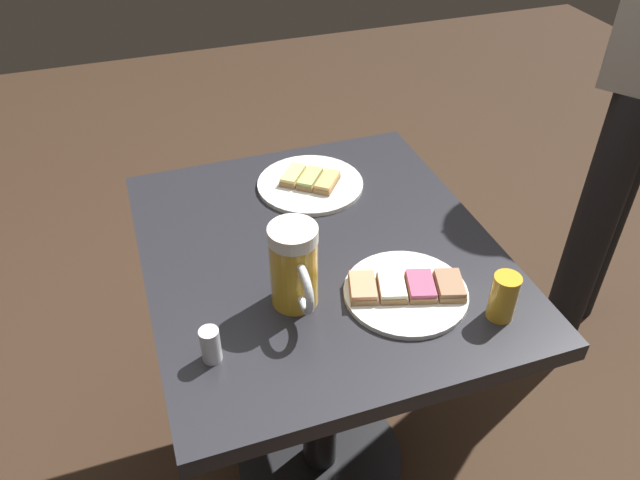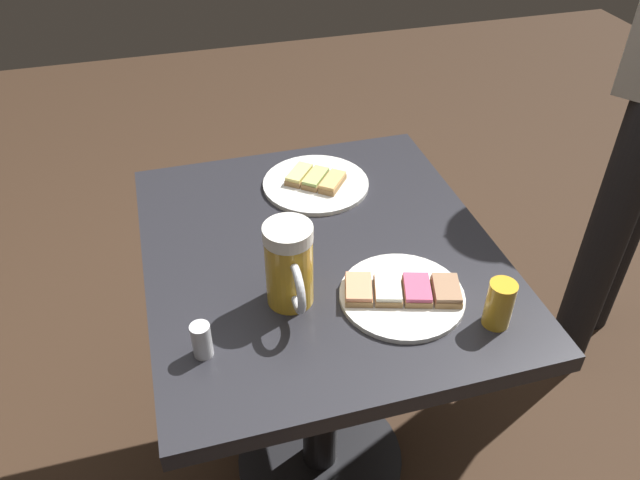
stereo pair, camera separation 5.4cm
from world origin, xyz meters
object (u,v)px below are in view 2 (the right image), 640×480
(plate_far, at_px, (402,294))
(salt_shaker, at_px, (202,340))
(beer_glass_small, at_px, (499,304))
(plate_near, at_px, (316,183))
(beer_mug, at_px, (290,267))

(plate_far, xyz_separation_m, salt_shaker, (0.36, 0.04, 0.02))
(plate_far, distance_m, beer_glass_small, 0.17)
(plate_near, distance_m, beer_mug, 0.38)
(plate_far, xyz_separation_m, beer_glass_small, (-0.13, 0.10, 0.03))
(plate_far, distance_m, beer_mug, 0.21)
(plate_near, distance_m, beer_glass_small, 0.53)
(plate_near, relative_size, beer_glass_small, 2.68)
(plate_near, xyz_separation_m, salt_shaker, (0.31, 0.43, 0.02))
(beer_mug, bearing_deg, beer_glass_small, 155.64)
(beer_glass_small, bearing_deg, plate_near, -69.60)
(beer_mug, height_order, salt_shaker, beer_mug)
(plate_near, bearing_deg, beer_glass_small, 110.40)
(plate_far, distance_m, salt_shaker, 0.36)
(beer_mug, bearing_deg, plate_far, 166.59)
(plate_far, height_order, beer_mug, beer_mug)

